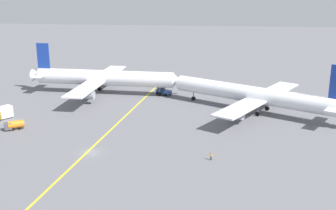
# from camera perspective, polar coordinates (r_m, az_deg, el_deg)

# --- Properties ---
(ground_plane) EXTENTS (600.00, 600.00, 0.00)m
(ground_plane) POSITION_cam_1_polar(r_m,az_deg,el_deg) (96.92, -10.48, -6.35)
(ground_plane) COLOR slate
(taxiway_stripe) EXTENTS (13.10, 119.39, 0.01)m
(taxiway_stripe) POSITION_cam_1_polar(r_m,az_deg,el_deg) (105.77, -8.79, -4.32)
(taxiway_stripe) COLOR yellow
(taxiway_stripe) RESTS_ON ground
(airliner_at_gate_left) EXTENTS (53.09, 49.33, 16.98)m
(airliner_at_gate_left) POSITION_cam_1_polar(r_m,az_deg,el_deg) (146.04, -8.74, 3.64)
(airliner_at_gate_left) COLOR silver
(airliner_at_gate_left) RESTS_ON ground
(airliner_being_pushed) EXTENTS (51.40, 43.57, 16.57)m
(airliner_being_pushed) POSITION_cam_1_polar(r_m,az_deg,el_deg) (126.29, 11.60, 1.33)
(airliner_being_pushed) COLOR white
(airliner_being_pushed) RESTS_ON ground
(pushback_tug) EXTENTS (7.90, 5.47, 2.87)m
(pushback_tug) POSITION_cam_1_polar(r_m,az_deg,el_deg) (143.87, -0.63, 1.88)
(pushback_tug) COLOR #2D4C8C
(pushback_tug) RESTS_ON ground
(gse_catering_truck_tall) EXTENTS (5.22, 6.20, 3.50)m
(gse_catering_truck_tall) POSITION_cam_1_polar(r_m,az_deg,el_deg) (126.60, -21.60, -1.02)
(gse_catering_truck_tall) COLOR gold
(gse_catering_truck_tall) RESTS_ON ground
(gse_fuel_bowser_stubby) EXTENTS (5.16, 4.16, 2.40)m
(gse_fuel_bowser_stubby) POSITION_cam_1_polar(r_m,az_deg,el_deg) (116.45, -20.17, -2.53)
(gse_fuel_bowser_stubby) COLOR orange
(gse_fuel_bowser_stubby) RESTS_ON ground
(ground_crew_ramp_agent_by_cones) EXTENTS (0.48, 0.36, 1.72)m
(ground_crew_ramp_agent_by_cones) POSITION_cam_1_polar(r_m,az_deg,el_deg) (91.59, 5.86, -6.91)
(ground_crew_ramp_agent_by_cones) COLOR black
(ground_crew_ramp_agent_by_cones) RESTS_ON ground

